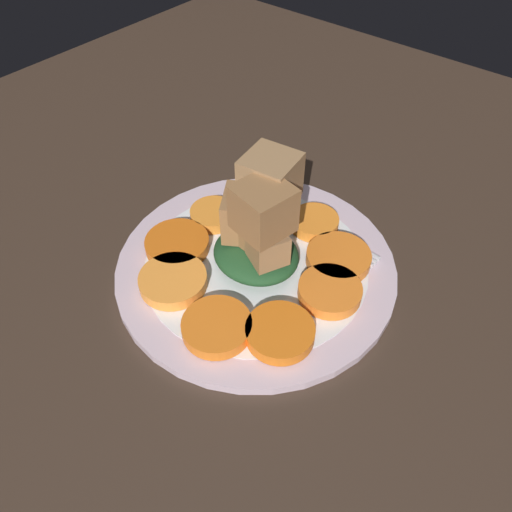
# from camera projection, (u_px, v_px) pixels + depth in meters

# --- Properties ---
(table_slab) EXTENTS (1.20, 1.20, 0.02)m
(table_slab) POSITION_uv_depth(u_px,v_px,m) (256.00, 276.00, 0.54)
(table_slab) COLOR #38281E
(table_slab) RESTS_ON ground
(plate) EXTENTS (0.29, 0.29, 0.01)m
(plate) POSITION_uv_depth(u_px,v_px,m) (256.00, 266.00, 0.53)
(plate) COLOR silver
(plate) RESTS_ON table_slab
(carrot_slice_0) EXTENTS (0.06, 0.06, 0.01)m
(carrot_slice_0) POSITION_uv_depth(u_px,v_px,m) (330.00, 291.00, 0.49)
(carrot_slice_0) COLOR orange
(carrot_slice_0) RESTS_ON plate
(carrot_slice_1) EXTENTS (0.07, 0.07, 0.01)m
(carrot_slice_1) POSITION_uv_depth(u_px,v_px,m) (338.00, 258.00, 0.52)
(carrot_slice_1) COLOR orange
(carrot_slice_1) RESTS_ON plate
(carrot_slice_2) EXTENTS (0.05, 0.05, 0.01)m
(carrot_slice_2) POSITION_uv_depth(u_px,v_px,m) (314.00, 222.00, 0.56)
(carrot_slice_2) COLOR orange
(carrot_slice_2) RESTS_ON plate
(carrot_slice_3) EXTENTS (0.06, 0.06, 0.01)m
(carrot_slice_3) POSITION_uv_depth(u_px,v_px,m) (266.00, 201.00, 0.58)
(carrot_slice_3) COLOR orange
(carrot_slice_3) RESTS_ON plate
(carrot_slice_4) EXTENTS (0.05, 0.05, 0.01)m
(carrot_slice_4) POSITION_uv_depth(u_px,v_px,m) (214.00, 215.00, 0.57)
(carrot_slice_4) COLOR orange
(carrot_slice_4) RESTS_ON plate
(carrot_slice_5) EXTENTS (0.07, 0.07, 0.01)m
(carrot_slice_5) POSITION_uv_depth(u_px,v_px,m) (177.00, 244.00, 0.53)
(carrot_slice_5) COLOR orange
(carrot_slice_5) RESTS_ON plate
(carrot_slice_6) EXTENTS (0.07, 0.07, 0.01)m
(carrot_slice_6) POSITION_uv_depth(u_px,v_px,m) (173.00, 281.00, 0.50)
(carrot_slice_6) COLOR orange
(carrot_slice_6) RESTS_ON plate
(carrot_slice_7) EXTENTS (0.07, 0.07, 0.01)m
(carrot_slice_7) POSITION_uv_depth(u_px,v_px,m) (217.00, 327.00, 0.46)
(carrot_slice_7) COLOR orange
(carrot_slice_7) RESTS_ON plate
(carrot_slice_8) EXTENTS (0.06, 0.06, 0.01)m
(carrot_slice_8) POSITION_uv_depth(u_px,v_px,m) (280.00, 332.00, 0.45)
(carrot_slice_8) COLOR orange
(carrot_slice_8) RESTS_ON plate
(center_pile) EXTENTS (0.10, 0.09, 0.12)m
(center_pile) POSITION_uv_depth(u_px,v_px,m) (258.00, 225.00, 0.49)
(center_pile) COLOR #1E4723
(center_pile) RESTS_ON plate
(fork) EXTENTS (0.18, 0.02, 0.00)m
(fork) POSITION_uv_depth(u_px,v_px,m) (308.00, 228.00, 0.56)
(fork) COLOR silver
(fork) RESTS_ON plate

